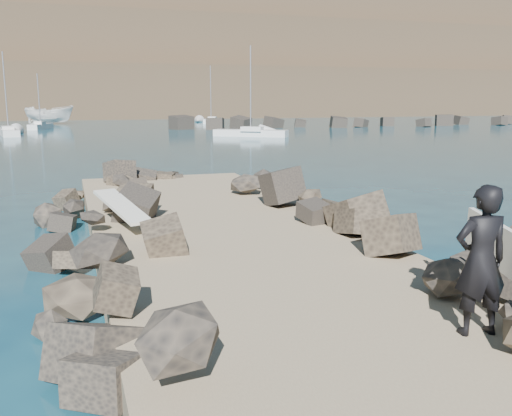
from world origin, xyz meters
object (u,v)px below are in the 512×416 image
(surfboard_resting, at_px, (122,211))
(surfer_with_board, at_px, (485,260))
(boat_imported, at_px, (49,115))
(sailboat_a, at_px, (9,132))

(surfboard_resting, relative_size, surfer_with_board, 0.90)
(surfboard_resting, bearing_deg, boat_imported, 74.06)
(boat_imported, bearing_deg, sailboat_a, -175.51)
(boat_imported, height_order, sailboat_a, sailboat_a)
(surfer_with_board, bearing_deg, sailboat_a, 100.65)
(boat_imported, relative_size, surfer_with_board, 2.87)
(surfboard_resting, relative_size, sailboat_a, 0.26)
(sailboat_a, bearing_deg, surfer_with_board, -79.35)
(surfer_with_board, xyz_separation_m, sailboat_a, (-10.52, 55.92, -1.24))
(surfer_with_board, distance_m, sailboat_a, 56.91)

